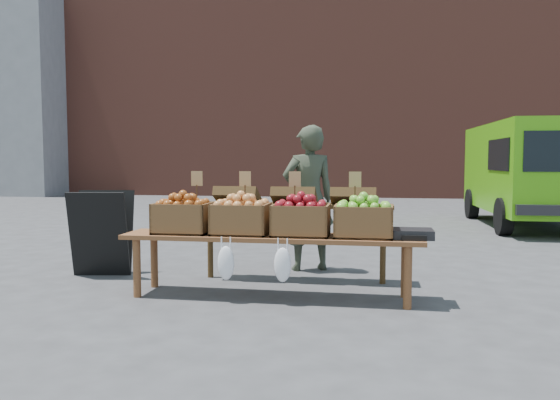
% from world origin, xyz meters
% --- Properties ---
extents(ground, '(80.00, 80.00, 0.00)m').
position_xyz_m(ground, '(0.00, 0.00, 0.00)').
color(ground, '#3F3F41').
extents(brick_building, '(24.00, 4.00, 10.00)m').
position_xyz_m(brick_building, '(0.00, 15.00, 5.00)').
color(brick_building, brown).
rests_on(brick_building, ground).
extents(delivery_van, '(2.02, 4.29, 1.91)m').
position_xyz_m(delivery_van, '(3.75, 5.71, 0.95)').
color(delivery_van, '#459D0E').
rests_on(delivery_van, ground).
extents(vendor, '(0.70, 0.58, 1.63)m').
position_xyz_m(vendor, '(0.07, 1.00, 0.82)').
color(vendor, '#323A2B').
rests_on(vendor, ground).
extents(chalkboard_sign, '(0.66, 0.43, 0.93)m').
position_xyz_m(chalkboard_sign, '(-2.10, 0.36, 0.46)').
color(chalkboard_sign, black).
rests_on(chalkboard_sign, ground).
extents(back_table, '(2.10, 0.44, 1.04)m').
position_xyz_m(back_table, '(-0.01, 0.44, 0.52)').
color(back_table, '#3E2B14').
rests_on(back_table, ground).
extents(display_bench, '(2.70, 0.56, 0.57)m').
position_xyz_m(display_bench, '(-0.12, -0.28, 0.28)').
color(display_bench, brown).
rests_on(display_bench, ground).
extents(crate_golden_apples, '(0.50, 0.40, 0.28)m').
position_xyz_m(crate_golden_apples, '(-0.95, -0.28, 0.71)').
color(crate_golden_apples, '#A34710').
rests_on(crate_golden_apples, display_bench).
extents(crate_russet_pears, '(0.50, 0.40, 0.28)m').
position_xyz_m(crate_russet_pears, '(-0.40, -0.28, 0.71)').
color(crate_russet_pears, '#AA851D').
rests_on(crate_russet_pears, display_bench).
extents(crate_red_apples, '(0.50, 0.40, 0.28)m').
position_xyz_m(crate_red_apples, '(0.15, -0.28, 0.71)').
color(crate_red_apples, maroon).
rests_on(crate_red_apples, display_bench).
extents(crate_green_apples, '(0.50, 0.40, 0.28)m').
position_xyz_m(crate_green_apples, '(0.70, -0.28, 0.71)').
color(crate_green_apples, '#4F901A').
rests_on(crate_green_apples, display_bench).
extents(weighing_scale, '(0.34, 0.30, 0.08)m').
position_xyz_m(weighing_scale, '(1.13, -0.28, 0.61)').
color(weighing_scale, black).
rests_on(weighing_scale, display_bench).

